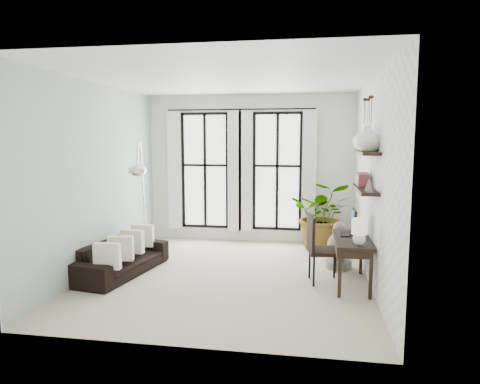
% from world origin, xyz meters
% --- Properties ---
extents(floor, '(5.00, 5.00, 0.00)m').
position_xyz_m(floor, '(0.00, 0.00, 0.00)').
color(floor, beige).
rests_on(floor, ground).
extents(ceiling, '(5.00, 5.00, 0.00)m').
position_xyz_m(ceiling, '(0.00, 0.00, 3.20)').
color(ceiling, white).
rests_on(ceiling, wall_back).
extents(wall_left, '(0.00, 5.00, 5.00)m').
position_xyz_m(wall_left, '(-2.25, 0.00, 1.60)').
color(wall_left, '#A4B7AA').
rests_on(wall_left, floor).
extents(wall_right, '(0.00, 5.00, 5.00)m').
position_xyz_m(wall_right, '(2.25, 0.00, 1.60)').
color(wall_right, white).
rests_on(wall_right, floor).
extents(wall_back, '(4.50, 0.00, 4.50)m').
position_xyz_m(wall_back, '(0.00, 2.50, 1.60)').
color(wall_back, white).
rests_on(wall_back, floor).
extents(windows, '(3.26, 0.13, 2.65)m').
position_xyz_m(windows, '(-0.20, 2.43, 1.56)').
color(windows, white).
rests_on(windows, wall_back).
extents(wall_shelves, '(0.25, 1.30, 0.60)m').
position_xyz_m(wall_shelves, '(2.11, -0.12, 1.73)').
color(wall_shelves, black).
rests_on(wall_shelves, wall_right).
extents(sofa, '(1.06, 2.01, 0.56)m').
position_xyz_m(sofa, '(-1.80, -0.19, 0.28)').
color(sofa, black).
rests_on(sofa, floor).
extents(throw_pillows, '(0.40, 1.52, 0.40)m').
position_xyz_m(throw_pillows, '(-1.70, -0.19, 0.50)').
color(throw_pillows, white).
rests_on(throw_pillows, sofa).
extents(plant, '(1.34, 1.19, 1.39)m').
position_xyz_m(plant, '(1.57, 2.11, 0.70)').
color(plant, '#2D7228').
rests_on(plant, floor).
extents(desk, '(0.53, 1.26, 1.14)m').
position_xyz_m(desk, '(1.95, -0.21, 0.70)').
color(desk, black).
rests_on(desk, floor).
extents(desk_chair, '(0.58, 0.58, 1.06)m').
position_xyz_m(desk_chair, '(1.45, -0.10, 0.61)').
color(desk_chair, black).
rests_on(desk_chair, floor).
extents(arc_lamp, '(0.72, 1.56, 2.26)m').
position_xyz_m(arc_lamp, '(-1.70, 0.48, 1.75)').
color(arc_lamp, silver).
rests_on(arc_lamp, floor).
extents(buddha, '(0.46, 0.46, 0.82)m').
position_xyz_m(buddha, '(1.82, 0.73, 0.34)').
color(buddha, gray).
rests_on(buddha, floor).
extents(vase_a, '(0.37, 0.37, 0.38)m').
position_xyz_m(vase_a, '(2.11, -0.40, 2.27)').
color(vase_a, white).
rests_on(vase_a, shelf_upper).
extents(vase_b, '(0.37, 0.37, 0.38)m').
position_xyz_m(vase_b, '(2.11, -0.00, 2.27)').
color(vase_b, white).
rests_on(vase_b, shelf_upper).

